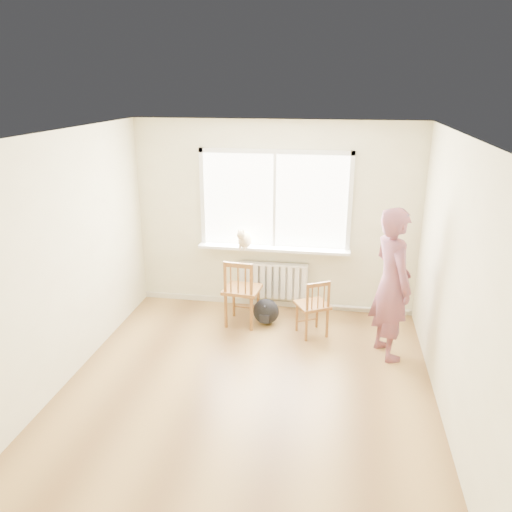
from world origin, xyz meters
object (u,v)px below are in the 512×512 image
at_px(chair_right, 314,308).
at_px(backpack, 266,311).
at_px(person, 392,284).
at_px(cat, 244,239).
at_px(chair_left, 241,292).

height_order(chair_right, backpack, chair_right).
bearing_deg(backpack, person, -19.76).
bearing_deg(chair_right, person, 131.18).
bearing_deg(chair_right, cat, -61.40).
relative_size(person, backpack, 5.14).
height_order(cat, backpack, cat).
distance_m(chair_left, backpack, 0.45).
bearing_deg(person, chair_left, 53.47).
distance_m(chair_left, cat, 0.78).
xyz_separation_m(chair_left, person, (1.90, -0.47, 0.44)).
bearing_deg(chair_left, chair_right, 177.05).
relative_size(chair_left, backpack, 2.64).
bearing_deg(cat, person, -16.27).
bearing_deg(chair_right, chair_left, -37.51).
distance_m(person, backpack, 1.83).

